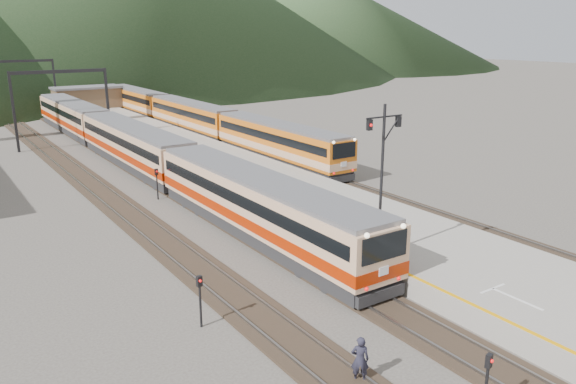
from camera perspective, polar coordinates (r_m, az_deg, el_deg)
track_main at (r=50.30m, az=-14.50°, el=2.09°), size 2.60×200.00×0.23m
track_far at (r=48.94m, az=-19.99°, el=1.25°), size 2.60×200.00×0.23m
track_second at (r=55.04m, az=-3.17°, el=3.75°), size 2.60×200.00×0.23m
platform at (r=50.49m, az=-7.77°, el=3.01°), size 8.00×100.00×1.00m
gantry_near at (r=62.94m, az=-22.05°, el=9.26°), size 9.55×0.25×8.00m
gantry_far at (r=87.46m, az=-25.68°, el=10.44°), size 9.55×0.25×8.00m
station_shed at (r=87.45m, az=-19.73°, el=9.07°), size 9.40×4.40×3.10m
main_train at (r=51.67m, az=-15.39°, el=4.73°), size 3.11×63.78×3.80m
second_train at (r=67.74m, az=-9.73°, el=7.44°), size 2.74×56.24×3.34m
signal_mast at (r=27.01m, az=9.54°, el=2.59°), size 2.20×0.20×7.52m
short_signal_a at (r=19.19m, az=19.56°, el=-17.34°), size 0.25×0.21×2.27m
short_signal_b at (r=41.36m, az=-13.18°, el=1.22°), size 0.24×0.19×2.27m
short_signal_c at (r=23.37m, az=-8.94°, el=-10.24°), size 0.24×0.18×2.27m
worker at (r=20.27m, az=7.32°, el=-16.52°), size 0.75×0.72×1.73m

